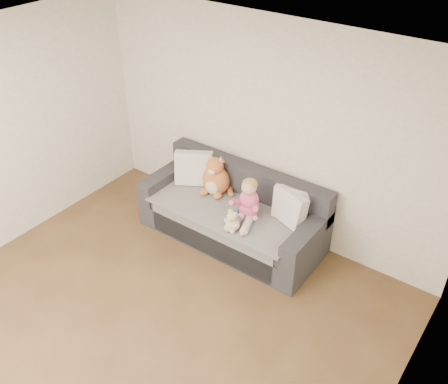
# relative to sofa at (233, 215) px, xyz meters

# --- Properties ---
(room_shell) EXTENTS (5.00, 5.00, 5.00)m
(room_shell) POSITION_rel_sofa_xyz_m (0.13, -1.64, 0.99)
(room_shell) COLOR brown
(room_shell) RESTS_ON ground
(sofa) EXTENTS (2.20, 0.94, 0.85)m
(sofa) POSITION_rel_sofa_xyz_m (0.00, 0.00, 0.00)
(sofa) COLOR #2C2C31
(sofa) RESTS_ON ground
(cushion_left) EXTENTS (0.50, 0.42, 0.44)m
(cushion_left) POSITION_rel_sofa_xyz_m (-0.67, 0.10, 0.37)
(cushion_left) COLOR silver
(cushion_left) RESTS_ON sofa
(cushion_right_back) EXTENTS (0.44, 0.29, 0.38)m
(cushion_right_back) POSITION_rel_sofa_xyz_m (0.66, 0.19, 0.35)
(cushion_right_back) COLOR silver
(cushion_right_back) RESTS_ON sofa
(cushion_right_front) EXTENTS (0.45, 0.32, 0.39)m
(cushion_right_front) POSITION_rel_sofa_xyz_m (0.69, 0.10, 0.35)
(cushion_right_front) COLOR silver
(cushion_right_front) RESTS_ON sofa
(toddler) EXTENTS (0.35, 0.51, 0.50)m
(toddler) POSITION_rel_sofa_xyz_m (0.28, -0.13, 0.37)
(toddler) COLOR #DF4E7F
(toddler) RESTS_ON sofa
(plush_cat) EXTENTS (0.43, 0.40, 0.53)m
(plush_cat) POSITION_rel_sofa_xyz_m (-0.33, 0.09, 0.36)
(plush_cat) COLOR #B46128
(plush_cat) RESTS_ON sofa
(teddy_bear) EXTENTS (0.21, 0.16, 0.26)m
(teddy_bear) POSITION_rel_sofa_xyz_m (0.27, -0.40, 0.27)
(teddy_bear) COLOR beige
(teddy_bear) RESTS_ON sofa
(plush_cow) EXTENTS (0.13, 0.20, 0.16)m
(plush_cow) POSITION_rel_sofa_xyz_m (0.24, -0.33, 0.23)
(plush_cow) COLOR white
(plush_cow) RESTS_ON sofa
(sippy_cup) EXTENTS (0.10, 0.07, 0.11)m
(sippy_cup) POSITION_rel_sofa_xyz_m (0.16, -0.16, 0.22)
(sippy_cup) COLOR #583BA3
(sippy_cup) RESTS_ON sofa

